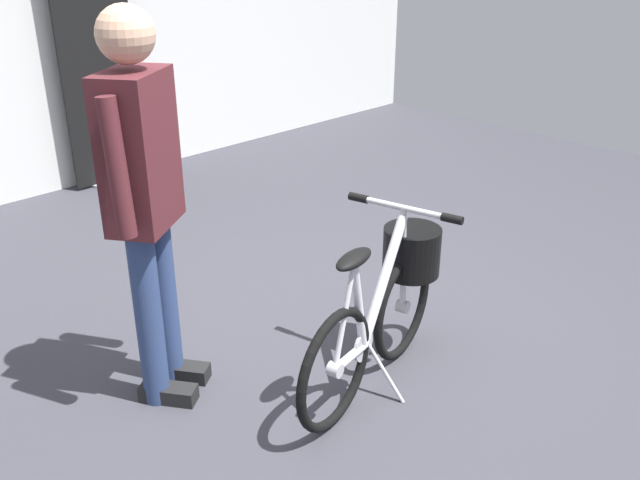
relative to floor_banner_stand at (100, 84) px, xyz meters
The scene contains 4 objects.
ground_plane 3.19m from the floor_banner_stand, 98.03° to the right, with size 8.18×8.18×0.00m, color #38383F.
floor_banner_stand is the anchor object (origin of this frame).
folding_bike_foreground 3.23m from the floor_banner_stand, 98.07° to the right, with size 1.09×0.53×0.78m.
visitor_near_wall 2.85m from the floor_banner_stand, 115.33° to the right, with size 0.45×0.38×1.61m.
Camera 1 is at (-2.06, -1.73, 1.84)m, focal length 38.55 mm.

